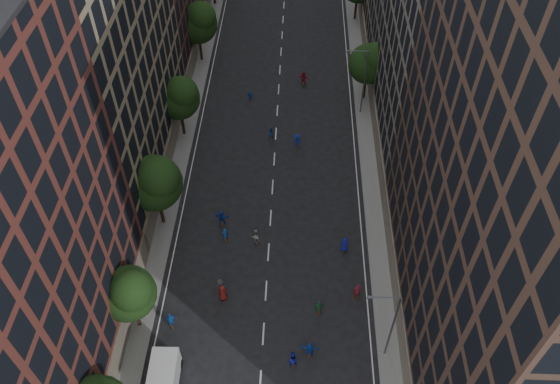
# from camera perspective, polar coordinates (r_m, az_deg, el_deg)

# --- Properties ---
(ground) EXTENTS (240.00, 240.00, 0.00)m
(ground) POSITION_cam_1_polar(r_m,az_deg,el_deg) (66.90, -0.45, 5.84)
(ground) COLOR black
(ground) RESTS_ON ground
(sidewalk_left) EXTENTS (4.00, 105.00, 0.15)m
(sidewalk_left) POSITION_cam_1_polar(r_m,az_deg,el_deg) (74.01, -9.67, 9.87)
(sidewalk_left) COLOR slate
(sidewalk_left) RESTS_ON ground
(sidewalk_right) EXTENTS (4.00, 105.00, 0.15)m
(sidewalk_right) POSITION_cam_1_polar(r_m,az_deg,el_deg) (73.25, 9.35, 9.46)
(sidewalk_right) COLOR slate
(sidewalk_right) RESTS_ON ground
(bldg_left_b) EXTENTS (14.00, 26.00, 34.00)m
(bldg_left_b) POSITION_cam_1_polar(r_m,az_deg,el_deg) (56.87, -21.06, 15.48)
(bldg_left_b) COLOR #8D7C5C
(bldg_left_b) RESTS_ON ground
(bldg_right_a) EXTENTS (14.00, 30.00, 36.00)m
(bldg_right_a) POSITION_cam_1_polar(r_m,az_deg,el_deg) (39.97, 26.05, 0.23)
(bldg_right_a) COLOR #4A3227
(bldg_right_a) RESTS_ON ground
(tree_left_1) EXTENTS (4.80, 4.80, 8.21)m
(tree_left_1) POSITION_cam_1_polar(r_m,az_deg,el_deg) (47.46, -15.50, -10.10)
(tree_left_1) COLOR black
(tree_left_1) RESTS_ON ground
(tree_left_2) EXTENTS (5.60, 5.60, 9.45)m
(tree_left_2) POSITION_cam_1_polar(r_m,az_deg,el_deg) (53.92, -12.89, 1.08)
(tree_left_2) COLOR black
(tree_left_2) RESTS_ON ground
(tree_left_3) EXTENTS (5.00, 5.00, 8.58)m
(tree_left_3) POSITION_cam_1_polar(r_m,az_deg,el_deg) (64.45, -10.47, 9.77)
(tree_left_3) COLOR black
(tree_left_3) RESTS_ON ground
(tree_left_4) EXTENTS (5.40, 5.40, 9.08)m
(tree_left_4) POSITION_cam_1_polar(r_m,az_deg,el_deg) (77.36, -8.51, 17.19)
(tree_left_4) COLOR black
(tree_left_4) RESTS_ON ground
(tree_right_a) EXTENTS (5.00, 5.00, 8.39)m
(tree_right_a) POSITION_cam_1_polar(r_m,az_deg,el_deg) (70.24, 9.38, 13.24)
(tree_right_a) COLOR black
(tree_right_a) RESTS_ON ground
(streetlamp_near) EXTENTS (2.64, 0.22, 9.06)m
(streetlamp_near) POSITION_cam_1_polar(r_m,az_deg,el_deg) (45.63, 11.46, -13.33)
(streetlamp_near) COLOR #595B60
(streetlamp_near) RESTS_ON ground
(streetlamp_far) EXTENTS (2.64, 0.22, 9.06)m
(streetlamp_far) POSITION_cam_1_polar(r_m,az_deg,el_deg) (68.05, 8.65, 11.62)
(streetlamp_far) COLOR #595B60
(streetlamp_far) RESTS_ON ground
(cargo_van) EXTENTS (2.44, 5.03, 2.65)m
(cargo_van) POSITION_cam_1_polar(r_m,az_deg,el_deg) (47.72, -12.10, -18.78)
(cargo_van) COLOR silver
(cargo_van) RESTS_ON ground
(skater_2) EXTENTS (1.05, 0.91, 1.83)m
(skater_2) POSITION_cam_1_polar(r_m,az_deg,el_deg) (48.11, 1.28, -17.06)
(skater_2) COLOR #161BB3
(skater_2) RESTS_ON ground
(skater_4) EXTENTS (1.15, 0.76, 1.82)m
(skater_4) POSITION_cam_1_polar(r_m,az_deg,el_deg) (50.75, -11.34, -13.00)
(skater_4) COLOR blue
(skater_4) RESTS_ON ground
(skater_5) EXTENTS (1.66, 0.67, 1.74)m
(skater_5) POSITION_cam_1_polar(r_m,az_deg,el_deg) (48.60, 3.10, -16.11)
(skater_5) COLOR #1542B2
(skater_5) RESTS_ON ground
(skater_6) EXTENTS (1.09, 0.92, 1.90)m
(skater_6) POSITION_cam_1_polar(r_m,az_deg,el_deg) (51.48, -5.99, -10.45)
(skater_6) COLOR maroon
(skater_6) RESTS_ON ground
(skater_7) EXTENTS (0.74, 0.57, 1.84)m
(skater_7) POSITION_cam_1_polar(r_m,az_deg,el_deg) (51.86, 8.06, -10.19)
(skater_7) COLOR maroon
(skater_7) RESTS_ON ground
(skater_8) EXTENTS (1.00, 0.91, 1.67)m
(skater_8) POSITION_cam_1_polar(r_m,az_deg,el_deg) (55.22, -2.57, -4.66)
(skater_8) COLOR #B3B3AF
(skater_8) RESTS_ON ground
(skater_9) EXTENTS (1.08, 0.69, 1.58)m
(skater_9) POSITION_cam_1_polar(r_m,az_deg,el_deg) (52.13, -6.21, -9.69)
(skater_9) COLOR #39383D
(skater_9) RESTS_ON ground
(skater_10) EXTENTS (0.94, 0.40, 1.59)m
(skater_10) POSITION_cam_1_polar(r_m,az_deg,el_deg) (50.72, 4.13, -11.93)
(skater_10) COLOR #21703A
(skater_10) RESTS_ON ground
(skater_11) EXTENTS (1.65, 0.66, 1.74)m
(skater_11) POSITION_cam_1_polar(r_m,az_deg,el_deg) (57.00, -6.12, -2.69)
(skater_11) COLOR #1335A0
(skater_11) RESTS_ON ground
(skater_12) EXTENTS (0.99, 0.76, 1.81)m
(skater_12) POSITION_cam_1_polar(r_m,az_deg,el_deg) (54.82, 6.76, -5.50)
(skater_12) COLOR #121799
(skater_12) RESTS_ON ground
(skater_13) EXTENTS (0.69, 0.55, 1.64)m
(skater_13) POSITION_cam_1_polar(r_m,az_deg,el_deg) (55.62, -5.76, -4.44)
(skater_13) COLOR #1544AC
(skater_13) RESTS_ON ground
(skater_14) EXTENTS (0.84, 0.68, 1.62)m
(skater_14) POSITION_cam_1_polar(r_m,az_deg,el_deg) (66.04, -0.98, 6.10)
(skater_14) COLOR #1342A2
(skater_14) RESTS_ON ground
(skater_15) EXTENTS (1.34, 0.98, 1.86)m
(skater_15) POSITION_cam_1_polar(r_m,az_deg,el_deg) (64.90, 1.81, 5.34)
(skater_15) COLOR #122595
(skater_15) RESTS_ON ground
(skater_16) EXTENTS (0.98, 0.58, 1.57)m
(skater_16) POSITION_cam_1_polar(r_m,az_deg,el_deg) (71.79, -3.15, 9.91)
(skater_16) COLOR #164BB5
(skater_16) RESTS_ON ground
(skater_17) EXTENTS (1.81, 1.13, 1.86)m
(skater_17) POSITION_cam_1_polar(r_m,az_deg,el_deg) (74.78, 2.49, 11.80)
(skater_17) COLOR #AC1C2F
(skater_17) RESTS_ON ground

